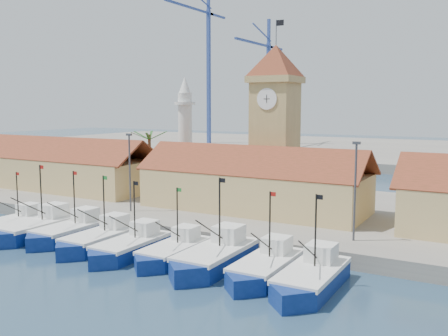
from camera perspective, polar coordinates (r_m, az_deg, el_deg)
The scene contains 20 objects.
ground at distance 43.31m, azimuth -8.53°, elevation -11.37°, with size 400.00×400.00×0.00m, color navy.
quay at distance 63.09m, azimuth 5.00°, elevation -4.72°, with size 140.00×32.00×1.50m, color gray.
terminal at distance 145.08m, azimuth 19.20°, elevation 1.74°, with size 240.00×80.00×2.00m, color gray.
boat_0 at distance 59.80m, azimuth -23.02°, elevation -5.98°, with size 3.29×9.01×6.82m.
boat_1 at distance 56.07m, azimuth -20.77°, elevation -6.59°, with size 3.84×10.53×7.96m.
boat_2 at distance 53.78m, azimuth -17.31°, elevation -7.09°, with size 3.59×9.84×7.45m.
boat_3 at distance 49.99m, azimuth -14.15°, elevation -8.06°, with size 3.57×9.78×7.40m.
boat_4 at distance 46.97m, azimuth -10.80°, elevation -8.98°, with size 3.49×9.55×7.23m.
boat_5 at distance 45.05m, azimuth -5.92°, elevation -9.65°, with size 3.30×9.04×6.84m.
boat_6 at distance 42.81m, azimuth -1.17°, elevation -10.33°, with size 3.90×10.69×8.09m.
boat_7 at distance 40.64m, azimuth 4.68°, elevation -11.45°, with size 3.52×9.64×7.30m.
boat_8 at distance 38.59m, azimuth 9.84°, elevation -12.52°, with size 3.64×9.98×7.55m.
hall_left at distance 78.25m, azimuth -18.14°, elevation -0.33°, with size 31.20×10.13×7.61m.
hall_center at distance 58.93m, azimuth 3.42°, elevation -2.34°, with size 27.04×10.13×7.61m.
clock_tower at distance 63.60m, azimuth 5.86°, elevation 5.55°, with size 5.80×5.80×22.70m.
minaret at distance 72.68m, azimuth -4.45°, elevation 4.00°, with size 3.00×3.00×16.30m.
palm_tree at distance 74.26m, azimuth -8.49°, elevation 1.32°, with size 5.60×5.03×8.39m.
lamp_posts at distance 51.32m, azimuth 0.03°, elevation -0.94°, with size 80.70×0.25×9.03m.
crane_blue_far at distance 156.50m, azimuth -2.02°, elevation 12.56°, with size 1.00×32.55×47.71m.
crane_blue_near at distance 153.06m, azimuth 4.88°, elevation 10.48°, with size 1.00×31.31×37.37m.
Camera 1 is at (25.42, -32.28, 13.71)m, focal length 40.00 mm.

